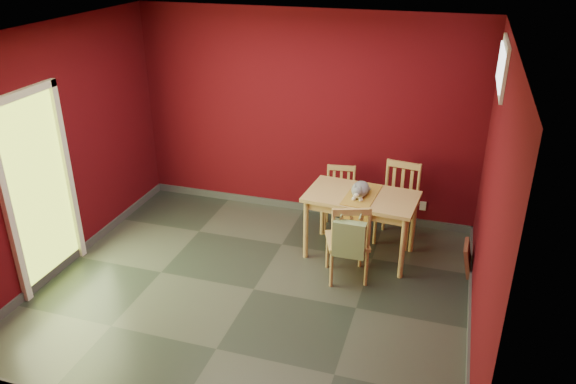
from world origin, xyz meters
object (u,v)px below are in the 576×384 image
(tote_bag, at_px, (349,239))
(cat, at_px, (360,187))
(chair_far_left, at_px, (340,198))
(chair_near, at_px, (348,241))
(chair_far_right, at_px, (398,202))
(picture_frame, at_px, (468,258))
(dining_table, at_px, (361,203))

(tote_bag, bearing_deg, cat, 92.86)
(chair_far_left, distance_m, chair_near, 1.18)
(chair_far_left, height_order, chair_far_right, chair_far_right)
(picture_frame, bearing_deg, dining_table, 179.60)
(chair_far_left, height_order, chair_near, chair_near)
(chair_far_right, height_order, tote_bag, chair_far_right)
(dining_table, bearing_deg, chair_near, -93.44)
(chair_far_left, height_order, picture_frame, chair_far_left)
(cat, bearing_deg, picture_frame, -5.14)
(tote_bag, height_order, picture_frame, tote_bag)
(chair_far_left, bearing_deg, tote_bag, -73.98)
(tote_bag, height_order, cat, cat)
(cat, height_order, picture_frame, cat)
(chair_near, relative_size, cat, 2.30)
(chair_far_left, xyz_separation_m, chair_far_right, (0.74, -0.06, 0.08))
(chair_far_left, bearing_deg, chair_far_right, -4.93)
(dining_table, xyz_separation_m, chair_far_left, (-0.37, 0.58, -0.26))
(dining_table, xyz_separation_m, picture_frame, (1.24, -0.01, -0.51))
(chair_near, relative_size, tote_bag, 2.01)
(tote_bag, bearing_deg, chair_far_right, 74.71)
(dining_table, relative_size, chair_near, 1.39)
(chair_near, relative_size, picture_frame, 2.66)
(tote_bag, bearing_deg, chair_far_left, 106.02)
(dining_table, bearing_deg, picture_frame, -0.40)
(dining_table, bearing_deg, cat, -168.43)
(chair_near, xyz_separation_m, picture_frame, (1.28, 0.54, -0.31))
(dining_table, bearing_deg, chair_far_right, 54.61)
(tote_bag, distance_m, picture_frame, 1.51)
(picture_frame, bearing_deg, tote_bag, -148.26)
(chair_far_right, xyz_separation_m, picture_frame, (0.88, -0.53, -0.33))
(chair_near, bearing_deg, picture_frame, 23.05)
(cat, bearing_deg, dining_table, 6.62)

